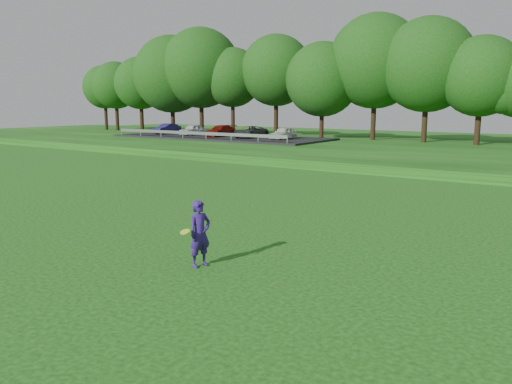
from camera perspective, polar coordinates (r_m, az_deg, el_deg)
The scene contains 6 objects.
ground at distance 14.28m, azimuth -12.00°, elevation -7.30°, with size 140.00×140.00×0.00m, color #113E0C.
berm at distance 44.59m, azimuth 21.68°, elevation 4.28°, with size 130.00×30.00×0.60m, color #113E0C.
walking_path at distance 31.22m, azimuth 15.71°, elevation 1.94°, with size 130.00×1.60×0.04m, color gray.
treeline at distance 48.48m, azimuth 23.41°, elevation 13.82°, with size 104.00×7.00×15.00m, color #104511, non-canonical shape.
parking_lot at distance 54.04m, azimuth -4.01°, elevation 6.61°, with size 24.00×9.00×1.38m.
woman at distance 13.06m, azimuth -6.43°, elevation -4.76°, with size 0.55×0.96×1.76m.
Camera 1 is at (10.02, -9.28, 4.19)m, focal length 35.00 mm.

